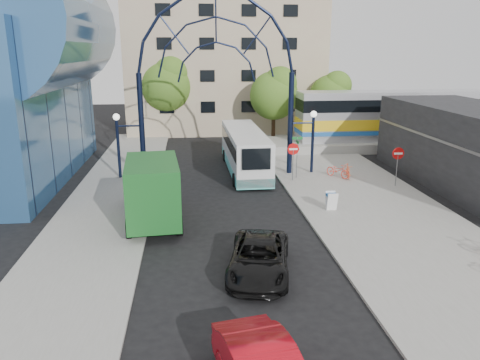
{
  "coord_description": "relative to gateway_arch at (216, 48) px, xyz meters",
  "views": [
    {
      "loc": [
        -1.85,
        -17.17,
        8.45
      ],
      "look_at": [
        0.67,
        6.0,
        1.93
      ],
      "focal_mm": 35.0,
      "sensor_mm": 36.0,
      "label": 1
    }
  ],
  "objects": [
    {
      "name": "ground",
      "position": [
        0.0,
        -14.0,
        -8.56
      ],
      "size": [
        120.0,
        120.0,
        0.0
      ],
      "primitive_type": "plane",
      "color": "black",
      "rests_on": "ground"
    },
    {
      "name": "sidewalk_east",
      "position": [
        8.0,
        -10.0,
        -8.5
      ],
      "size": [
        8.0,
        56.0,
        0.12
      ],
      "primitive_type": "cube",
      "color": "gray",
      "rests_on": "ground"
    },
    {
      "name": "plaza_west",
      "position": [
        -6.5,
        -8.0,
        -8.5
      ],
      "size": [
        5.0,
        50.0,
        0.12
      ],
      "primitive_type": "cube",
      "color": "gray",
      "rests_on": "ground"
    },
    {
      "name": "gateway_arch",
      "position": [
        0.0,
        0.0,
        0.0
      ],
      "size": [
        13.64,
        0.44,
        12.1
      ],
      "color": "black",
      "rests_on": "ground"
    },
    {
      "name": "stop_sign",
      "position": [
        4.8,
        -2.0,
        -6.56
      ],
      "size": [
        0.8,
        0.07,
        2.5
      ],
      "color": "slate",
      "rests_on": "sidewalk_east"
    },
    {
      "name": "do_not_enter_sign",
      "position": [
        11.0,
        -4.0,
        -6.58
      ],
      "size": [
        0.76,
        0.07,
        2.48
      ],
      "color": "slate",
      "rests_on": "sidewalk_east"
    },
    {
      "name": "street_name_sign",
      "position": [
        5.2,
        -1.4,
        -6.43
      ],
      "size": [
        0.7,
        0.7,
        2.8
      ],
      "color": "slate",
      "rests_on": "sidewalk_east"
    },
    {
      "name": "sandwich_board",
      "position": [
        5.6,
        -8.02,
        -7.81
      ],
      "size": [
        0.55,
        0.61,
        0.99
      ],
      "color": "white",
      "rests_on": "sidewalk_east"
    },
    {
      "name": "commercial_block_east",
      "position": [
        16.0,
        -4.0,
        -6.06
      ],
      "size": [
        6.0,
        16.0,
        5.0
      ],
      "primitive_type": "cube",
      "color": "black",
      "rests_on": "ground"
    },
    {
      "name": "apartment_block",
      "position": [
        2.0,
        20.97,
        -1.55
      ],
      "size": [
        20.0,
        12.1,
        14.0
      ],
      "color": "tan",
      "rests_on": "ground"
    },
    {
      "name": "train_platform",
      "position": [
        20.0,
        8.0,
        -8.16
      ],
      "size": [
        32.0,
        5.0,
        0.8
      ],
      "primitive_type": "cube",
      "color": "gray",
      "rests_on": "ground"
    },
    {
      "name": "train_car",
      "position": [
        20.0,
        8.0,
        -5.66
      ],
      "size": [
        25.1,
        3.05,
        4.2
      ],
      "color": "#B7B7BC",
      "rests_on": "train_platform"
    },
    {
      "name": "tree_north_a",
      "position": [
        6.12,
        11.93,
        -3.95
      ],
      "size": [
        4.48,
        4.48,
        7.0
      ],
      "color": "#382314",
      "rests_on": "ground"
    },
    {
      "name": "tree_north_b",
      "position": [
        -3.88,
        15.93,
        -3.29
      ],
      "size": [
        5.12,
        5.12,
        8.0
      ],
      "color": "#382314",
      "rests_on": "ground"
    },
    {
      "name": "tree_north_c",
      "position": [
        12.12,
        13.93,
        -4.28
      ],
      "size": [
        4.16,
        4.16,
        6.5
      ],
      "color": "#382314",
      "rests_on": "ground"
    },
    {
      "name": "city_bus",
      "position": [
        2.01,
        1.24,
        -7.02
      ],
      "size": [
        2.65,
        10.77,
        2.95
      ],
      "rotation": [
        0.0,
        0.0,
        0.01
      ],
      "color": "silver",
      "rests_on": "ground"
    },
    {
      "name": "green_truck",
      "position": [
        -3.77,
        -8.45,
        -6.88
      ],
      "size": [
        2.98,
        6.8,
        3.35
      ],
      "rotation": [
        0.0,
        0.0,
        0.08
      ],
      "color": "black",
      "rests_on": "ground"
    },
    {
      "name": "black_suv",
      "position": [
        0.68,
        -14.77,
        -7.88
      ],
      "size": [
        3.19,
        5.25,
        1.36
      ],
      "primitive_type": "imported",
      "rotation": [
        0.0,
        0.0,
        -0.2
      ],
      "color": "black",
      "rests_on": "ground"
    },
    {
      "name": "bike_near_a",
      "position": [
        7.99,
        -1.59,
        -7.95
      ],
      "size": [
        1.57,
        1.88,
        0.97
      ],
      "primitive_type": "imported",
      "rotation": [
        0.0,
        0.0,
        0.6
      ],
      "color": "#F94431",
      "rests_on": "sidewalk_east"
    },
    {
      "name": "bike_near_b",
      "position": [
        8.6,
        -1.88,
        -7.97
      ],
      "size": [
        0.74,
        1.62,
        0.94
      ],
      "primitive_type": "imported",
      "rotation": [
        0.0,
        0.0,
        -0.19
      ],
      "color": "#DA522B",
      "rests_on": "sidewalk_east"
    }
  ]
}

